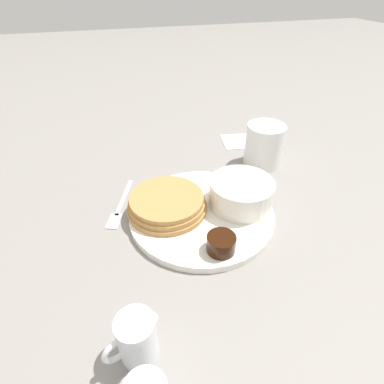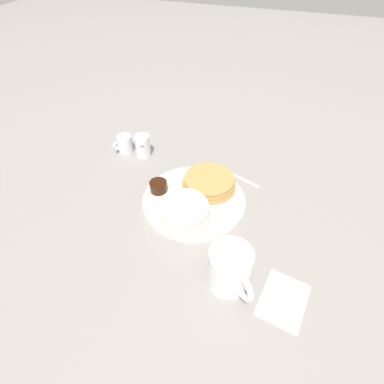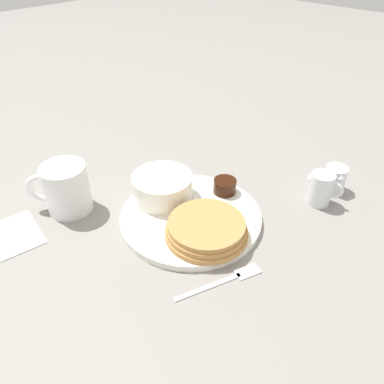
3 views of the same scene
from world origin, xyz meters
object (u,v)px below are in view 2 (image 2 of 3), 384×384
at_px(bowl, 182,212).
at_px(creamer_pitcher_far, 125,144).
at_px(creamer_pitcher_near, 143,145).
at_px(plate, 194,200).
at_px(fork, 231,173).
at_px(coffee_mug, 230,269).

height_order(bowl, creamer_pitcher_far, bowl).
bearing_deg(creamer_pitcher_near, plate, -124.57).
bearing_deg(plate, creamer_pitcher_near, 55.43).
xyz_separation_m(bowl, creamer_pitcher_far, (0.21, 0.25, -0.01)).
bearing_deg(bowl, fork, -17.01).
bearing_deg(plate, fork, -23.94).
distance_m(plate, creamer_pitcher_far, 0.29).
height_order(coffee_mug, creamer_pitcher_far, coffee_mug).
bearing_deg(coffee_mug, bowl, 50.35).
relative_size(creamer_pitcher_near, creamer_pitcher_far, 1.25).
bearing_deg(creamer_pitcher_far, coffee_mug, -129.40).
distance_m(bowl, creamer_pitcher_far, 0.32).
bearing_deg(coffee_mug, creamer_pitcher_near, 45.94).
relative_size(coffee_mug, fork, 0.70).
relative_size(plate, fork, 1.82).
distance_m(bowl, creamer_pitcher_near, 0.28).
xyz_separation_m(bowl, coffee_mug, (-0.11, -0.13, 0.01)).
bearing_deg(bowl, creamer_pitcher_near, 43.26).
bearing_deg(creamer_pitcher_near, coffee_mug, -134.06).
relative_size(plate, creamer_pitcher_near, 3.83).
bearing_deg(plate, creamer_pitcher_far, 62.05).
bearing_deg(coffee_mug, creamer_pitcher_far, 50.60).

